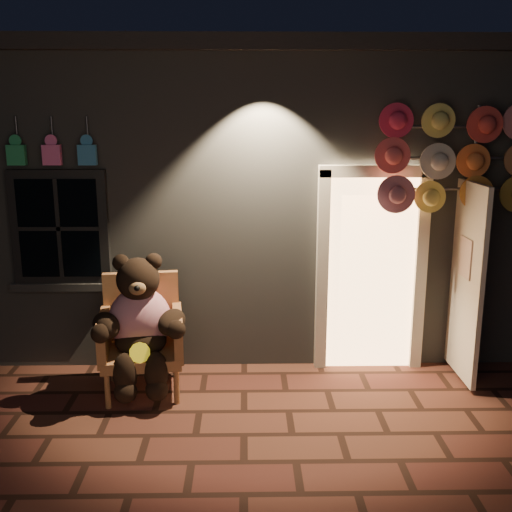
{
  "coord_description": "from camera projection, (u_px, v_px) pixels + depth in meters",
  "views": [
    {
      "loc": [
        0.02,
        -4.66,
        2.7
      ],
      "look_at": [
        0.12,
        1.0,
        1.35
      ],
      "focal_mm": 42.0,
      "sensor_mm": 36.0,
      "label": 1
    }
  ],
  "objects": [
    {
      "name": "ground",
      "position": [
        244.0,
        435.0,
        5.16
      ],
      "size": [
        60.0,
        60.0,
        0.0
      ],
      "primitive_type": "plane",
      "color": "#532C1F",
      "rests_on": "ground"
    },
    {
      "name": "teddy_bear",
      "position": [
        140.0,
        324.0,
        5.75
      ],
      "size": [
        0.96,
        0.8,
        1.34
      ],
      "rotation": [
        0.0,
        0.0,
        0.13
      ],
      "color": "#B11238",
      "rests_on": "ground"
    },
    {
      "name": "shop_building",
      "position": [
        244.0,
        182.0,
        8.64
      ],
      "size": [
        7.3,
        5.95,
        3.51
      ],
      "color": "slate",
      "rests_on": "ground"
    },
    {
      "name": "hat_rack",
      "position": [
        457.0,
        161.0,
        5.92
      ],
      "size": [
        1.59,
        0.22,
        2.8
      ],
      "color": "#59595E",
      "rests_on": "ground"
    },
    {
      "name": "wicker_armchair",
      "position": [
        142.0,
        334.0,
        5.93
      ],
      "size": [
        0.87,
        0.8,
        1.15
      ],
      "rotation": [
        0.0,
        0.0,
        0.13
      ],
      "color": "#B27044",
      "rests_on": "ground"
    }
  ]
}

